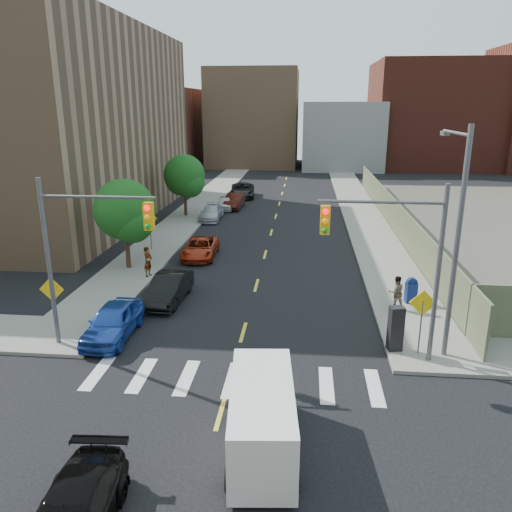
% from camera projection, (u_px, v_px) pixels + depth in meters
% --- Properties ---
extents(ground, '(160.00, 160.00, 0.00)m').
position_uv_depth(ground, '(209.00, 453.00, 14.39)').
color(ground, black).
rests_on(ground, ground).
extents(sidewalk_nw, '(3.50, 73.00, 0.15)m').
position_uv_depth(sidewalk_nw, '(210.00, 196.00, 54.60)').
color(sidewalk_nw, gray).
rests_on(sidewalk_nw, ground).
extents(sidewalk_ne, '(3.50, 73.00, 0.15)m').
position_uv_depth(sidewalk_ne, '(354.00, 198.00, 53.15)').
color(sidewalk_ne, gray).
rests_on(sidewalk_ne, ground).
extents(fence_north, '(0.12, 44.00, 2.50)m').
position_uv_depth(fence_north, '(393.00, 214.00, 39.79)').
color(fence_north, '#636B4B').
rests_on(fence_north, ground).
extents(building_nw, '(22.00, 30.00, 16.00)m').
position_uv_depth(building_nw, '(19.00, 124.00, 42.68)').
color(building_nw, '#8C6B4C').
rests_on(building_nw, ground).
extents(bg_bldg_west, '(14.00, 18.00, 12.00)m').
position_uv_depth(bg_bldg_west, '(156.00, 128.00, 81.34)').
color(bg_bldg_west, '#592319').
rests_on(bg_bldg_west, ground).
extents(bg_bldg_midwest, '(14.00, 16.00, 15.00)m').
position_uv_depth(bg_bldg_midwest, '(254.00, 118.00, 81.31)').
color(bg_bldg_midwest, '#8C6B4C').
rests_on(bg_bldg_midwest, ground).
extents(bg_bldg_center, '(12.00, 16.00, 10.00)m').
position_uv_depth(bg_bldg_center, '(341.00, 135.00, 78.83)').
color(bg_bldg_center, gray).
rests_on(bg_bldg_center, ground).
extents(bg_bldg_east, '(18.00, 18.00, 16.00)m').
position_uv_depth(bg_bldg_east, '(431.00, 115.00, 78.55)').
color(bg_bldg_east, '#592319').
rests_on(bg_bldg_east, ground).
extents(signal_nw, '(4.59, 0.30, 7.00)m').
position_uv_depth(signal_nw, '(83.00, 242.00, 19.35)').
color(signal_nw, '#59595E').
rests_on(signal_nw, ground).
extents(signal_ne, '(4.59, 0.30, 7.00)m').
position_uv_depth(signal_ne, '(398.00, 250.00, 18.22)').
color(signal_ne, '#59595E').
rests_on(signal_ne, ground).
extents(streetlight_ne, '(0.25, 3.70, 9.00)m').
position_uv_depth(streetlight_ne, '(456.00, 228.00, 18.67)').
color(streetlight_ne, '#59595E').
rests_on(streetlight_ne, ground).
extents(warn_sign_nw, '(1.06, 0.06, 2.83)m').
position_uv_depth(warn_sign_nw, '(53.00, 296.00, 20.73)').
color(warn_sign_nw, '#59595E').
rests_on(warn_sign_nw, ground).
extents(warn_sign_ne, '(1.06, 0.06, 2.83)m').
position_uv_depth(warn_sign_ne, '(422.00, 310.00, 19.32)').
color(warn_sign_ne, '#59595E').
rests_on(warn_sign_ne, ground).
extents(warn_sign_midwest, '(1.06, 0.06, 2.83)m').
position_uv_depth(warn_sign_midwest, '(150.00, 223.00, 33.58)').
color(warn_sign_midwest, '#59595E').
rests_on(warn_sign_midwest, ground).
extents(tree_west_near, '(3.66, 3.64, 5.52)m').
position_uv_depth(tree_west_near, '(125.00, 213.00, 29.40)').
color(tree_west_near, '#332114').
rests_on(tree_west_near, ground).
extents(tree_west_far, '(3.66, 3.64, 5.52)m').
position_uv_depth(tree_west_far, '(185.00, 178.00, 43.68)').
color(tree_west_far, '#332114').
rests_on(tree_west_far, ground).
extents(parked_car_blue, '(1.72, 4.26, 1.45)m').
position_uv_depth(parked_car_blue, '(113.00, 322.00, 21.36)').
color(parked_car_blue, '#1C3F9C').
rests_on(parked_car_blue, ground).
extents(parked_car_black, '(1.71, 4.34, 1.41)m').
position_uv_depth(parked_car_black, '(169.00, 288.00, 25.27)').
color(parked_car_black, black).
rests_on(parked_car_black, ground).
extents(parked_car_red, '(2.22, 4.56, 1.25)m').
position_uv_depth(parked_car_red, '(200.00, 248.00, 32.68)').
color(parked_car_red, '#9D280F').
rests_on(parked_car_red, ground).
extents(parked_car_silver, '(1.76, 4.30, 1.25)m').
position_uv_depth(parked_car_silver, '(211.00, 213.00, 43.26)').
color(parked_car_silver, '#A9AAB1').
rests_on(parked_car_silver, ground).
extents(parked_car_white, '(1.81, 3.80, 1.25)m').
position_uv_depth(parked_car_white, '(225.00, 203.00, 47.48)').
color(parked_car_white, silver).
rests_on(parked_car_white, ground).
extents(parked_car_maroon, '(1.73, 4.34, 1.41)m').
position_uv_depth(parked_car_maroon, '(234.00, 201.00, 48.10)').
color(parked_car_maroon, '#38100B').
rests_on(parked_car_maroon, ground).
extents(parked_car_grey, '(3.04, 5.71, 1.53)m').
position_uv_depth(parked_car_grey, '(242.00, 190.00, 53.83)').
color(parked_car_grey, black).
rests_on(parked_car_grey, ground).
extents(cargo_van, '(2.26, 4.74, 2.10)m').
position_uv_depth(cargo_van, '(262.00, 415.00, 14.31)').
color(cargo_van, white).
rests_on(cargo_van, ground).
extents(mailbox, '(0.59, 0.49, 1.31)m').
position_uv_depth(mailbox, '(411.00, 290.00, 24.77)').
color(mailbox, navy).
rests_on(mailbox, sidewalk_ne).
extents(payphone, '(0.62, 0.54, 1.85)m').
position_uv_depth(payphone, '(396.00, 328.00, 19.89)').
color(payphone, black).
rests_on(payphone, sidewalk_ne).
extents(pedestrian_west, '(0.56, 0.72, 1.74)m').
position_uv_depth(pedestrian_west, '(148.00, 262.00, 28.53)').
color(pedestrian_west, gray).
rests_on(pedestrian_west, sidewalk_nw).
extents(pedestrian_east, '(0.87, 0.72, 1.65)m').
position_uv_depth(pedestrian_east, '(396.00, 292.00, 24.00)').
color(pedestrian_east, gray).
rests_on(pedestrian_east, sidewalk_ne).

